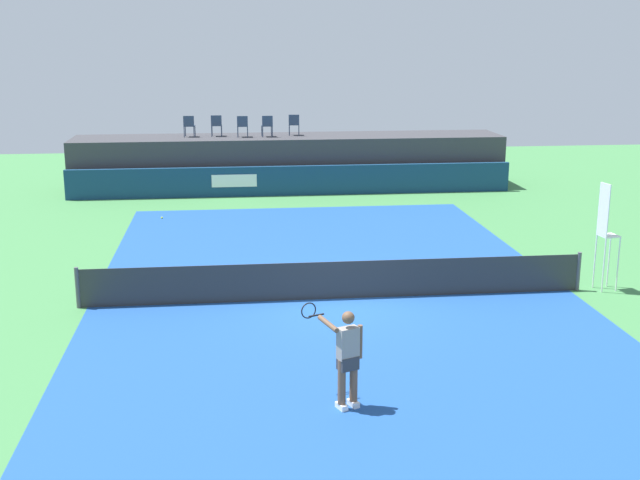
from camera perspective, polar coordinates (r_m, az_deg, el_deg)
name	(u,v)px	position (r m, az deg, el deg)	size (l,w,h in m)	color
ground_plane	(322,266)	(22.99, 0.17, -1.80)	(48.00, 48.00, 0.00)	#3D7A42
court_inner	(336,299)	(20.14, 1.15, -4.12)	(12.00, 22.00, 0.00)	#1C478C
sponsor_wall	(293,181)	(33.05, -1.94, 4.18)	(18.00, 0.22, 1.20)	navy
spectator_platform	(289,162)	(34.75, -2.16, 5.50)	(18.00, 2.80, 2.20)	#38383D
spectator_chair_far_left	(189,125)	(34.56, -9.15, 7.95)	(0.47, 0.47, 0.89)	#2D3D56
spectator_chair_left	(216,125)	(34.61, -7.26, 8.02)	(0.45, 0.45, 0.89)	#2D3D56
spectator_chair_center	(242,125)	(34.21, -5.45, 8.00)	(0.45, 0.45, 0.89)	#2D3D56
spectator_chair_right	(267,125)	(34.24, -3.72, 8.04)	(0.47, 0.47, 0.89)	#2D3D56
spectator_chair_far_right	(294,124)	(34.67, -1.83, 8.14)	(0.48, 0.48, 0.89)	#2D3D56
umpire_chair	(606,229)	(21.65, 19.36, 0.72)	(0.50, 0.50, 2.76)	white
tennis_net	(336,280)	(20.00, 1.15, -2.84)	(12.40, 0.02, 0.95)	#2D2D2D
net_post_near	(77,288)	(20.17, -16.62, -3.22)	(0.10, 0.10, 1.00)	#4C4C51
net_post_far	(578,271)	(21.67, 17.64, -2.11)	(0.10, 0.10, 1.00)	#4C4C51
tennis_player	(347,356)	(14.15, 1.88, -8.09)	(1.01, 1.07, 1.77)	white
tennis_ball	(162,218)	(29.39, -11.02, 1.54)	(0.07, 0.07, 0.07)	#D8EA33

